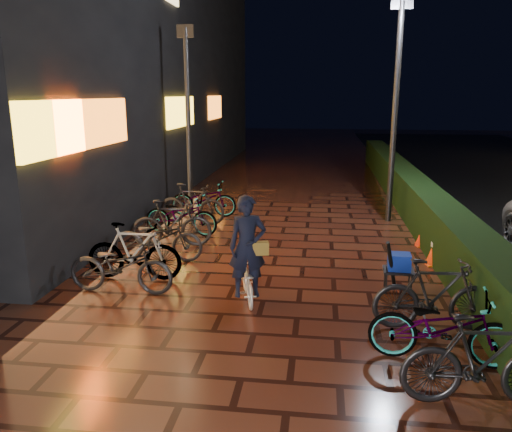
# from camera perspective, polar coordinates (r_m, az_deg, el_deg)

# --- Properties ---
(ground) EXTENTS (80.00, 80.00, 0.00)m
(ground) POSITION_cam_1_polar(r_m,az_deg,el_deg) (6.91, -0.26, -13.30)
(ground) COLOR #381911
(ground) RESTS_ON ground
(hedge) EXTENTS (0.70, 20.00, 1.00)m
(hedge) POSITION_cam_1_polar(r_m,az_deg,el_deg) (14.55, 17.08, 2.74)
(hedge) COLOR black
(hedge) RESTS_ON ground
(storefront_block) EXTENTS (12.09, 22.00, 9.00)m
(storefront_block) POSITION_cam_1_polar(r_m,az_deg,el_deg) (20.44, -24.01, 16.50)
(storefront_block) COLOR black
(storefront_block) RESTS_ON ground
(lamp_post_hedge) EXTENTS (0.51, 0.15, 5.38)m
(lamp_post_hedge) POSITION_cam_1_polar(r_m,az_deg,el_deg) (12.72, 15.67, 12.50)
(lamp_post_hedge) COLOR black
(lamp_post_hedge) RESTS_ON ground
(lamp_post_sf) EXTENTS (0.47, 0.14, 4.87)m
(lamp_post_sf) POSITION_cam_1_polar(r_m,az_deg,el_deg) (13.77, -7.78, 11.78)
(lamp_post_sf) COLOR black
(lamp_post_sf) RESTS_ON ground
(cyclist) EXTENTS (0.70, 1.24, 1.68)m
(cyclist) POSITION_cam_1_polar(r_m,az_deg,el_deg) (7.69, -0.99, -5.34)
(cyclist) COLOR silver
(cyclist) RESTS_ON ground
(traffic_barrier) EXTENTS (0.43, 1.62, 0.65)m
(traffic_barrier) POSITION_cam_1_polar(r_m,az_deg,el_deg) (10.54, 19.41, -2.53)
(traffic_barrier) COLOR #FF3F0D
(traffic_barrier) RESTS_ON ground
(cart_assembly) EXTENTS (0.52, 0.50, 0.91)m
(cart_assembly) POSITION_cam_1_polar(r_m,az_deg,el_deg) (8.42, 15.95, -5.29)
(cart_assembly) COLOR black
(cart_assembly) RESTS_ON ground
(parked_bikes_storefront) EXTENTS (1.86, 5.89, 1.01)m
(parked_bikes_storefront) POSITION_cam_1_polar(r_m,az_deg,el_deg) (10.63, -9.76, -0.94)
(parked_bikes_storefront) COLOR black
(parked_bikes_storefront) RESTS_ON ground
(parked_bikes_hedge) EXTENTS (1.96, 2.29, 1.01)m
(parked_bikes_hedge) POSITION_cam_1_polar(r_m,az_deg,el_deg) (6.48, 21.41, -11.49)
(parked_bikes_hedge) COLOR black
(parked_bikes_hedge) RESTS_ON ground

